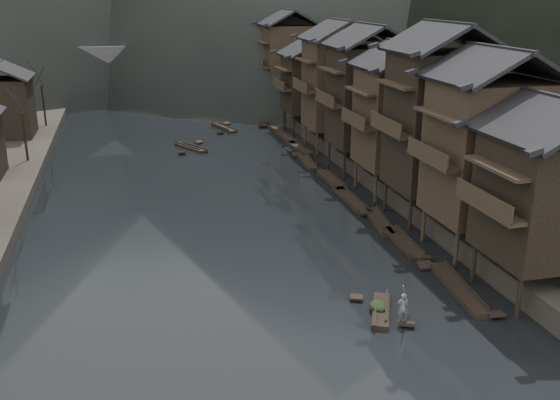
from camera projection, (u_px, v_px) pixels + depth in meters
name	position (u px, v px, depth m)	size (l,w,h in m)	color
water	(237.00, 268.00, 41.58)	(300.00, 300.00, 0.00)	black
right_bank	(434.00, 118.00, 86.11)	(40.00, 200.00, 1.80)	#2D2823
stilt_houses	(374.00, 85.00, 60.61)	(9.00, 67.60, 15.62)	black
moored_sampans	(319.00, 170.00, 63.68)	(2.78, 61.78, 0.47)	black
midriver_boats	(203.00, 117.00, 90.03)	(8.95, 47.22, 0.45)	black
stone_bridge	(161.00, 68.00, 106.14)	(40.00, 6.00, 9.00)	#4C4C4F
hero_sampan	(381.00, 310.00, 35.65)	(2.53, 4.38, 0.43)	black
cargo_heap	(379.00, 301.00, 35.64)	(0.98, 1.29, 0.59)	black
boatman	(403.00, 304.00, 34.15)	(0.62, 0.41, 1.71)	slate
bamboo_pole	(409.00, 263.00, 33.41)	(0.06, 0.06, 3.89)	#8C7A51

